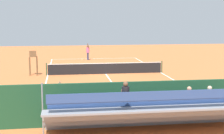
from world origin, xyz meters
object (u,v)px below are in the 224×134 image
tennis_net (106,68)px  bleacher_stand (148,112)px  tennis_ball_near (68,63)px  courtside_bench (190,105)px  line_judge (60,101)px  equipment_bag (159,115)px  tennis_racket (82,59)px  umpire_chair (33,60)px  tennis_player (88,51)px

tennis_net → bleacher_stand: bearing=89.7°
bleacher_stand → tennis_ball_near: bearing=-82.3°
courtside_bench → tennis_ball_near: (5.80, -20.50, -0.53)m
courtside_bench → line_judge: bearing=-0.5°
equipment_bag → tennis_racket: bearing=-84.1°
courtside_bench → tennis_net: bearing=-78.7°
tennis_racket → tennis_ball_near: size_ratio=8.88×
tennis_net → tennis_racket: 10.44m
umpire_chair → line_judge: umpire_chair is taller
courtside_bench → tennis_racket: bearing=-80.1°
equipment_bag → tennis_ball_near: 21.03m
tennis_player → tennis_ball_near: (2.30, 2.74, -0.98)m
bleacher_stand → equipment_bag: 2.33m
tennis_racket → line_judge: size_ratio=0.30×
tennis_ball_near → line_judge: (0.69, 20.44, 0.98)m
line_judge → tennis_player: bearing=-97.4°
tennis_net → line_judge: bearing=73.8°
courtside_bench → tennis_ball_near: courtside_bench is taller
tennis_net → line_judge: size_ratio=5.35×
tennis_net → courtside_bench: size_ratio=5.72×
equipment_bag → tennis_racket: size_ratio=1.54×
equipment_bag → umpire_chair: bearing=-62.0°
tennis_player → bleacher_stand: bearing=91.7°
umpire_chair → tennis_racket: bearing=-114.8°
bleacher_stand → equipment_bag: bearing=-118.6°
umpire_chair → tennis_ball_near: bearing=-113.3°
umpire_chair → tennis_ball_near: umpire_chair is taller
courtside_bench → tennis_racket: courtside_bench is taller
courtside_bench → tennis_racket: (4.13, -23.60, -0.54)m
umpire_chair → tennis_ball_near: 7.86m
bleacher_stand → tennis_ball_near: size_ratio=137.27×
line_judge → courtside_bench: bearing=179.5°
tennis_net → tennis_player: 10.02m
tennis_net → tennis_racket: bearing=-81.9°
tennis_net → tennis_racket: size_ratio=17.57×
bleacher_stand → equipment_bag: size_ratio=10.07×
tennis_net → courtside_bench: (-2.66, 13.27, 0.06)m
tennis_racket → tennis_ball_near: 3.52m
equipment_bag → bleacher_stand: bearing=61.4°
bleacher_stand → tennis_racket: bearing=-86.9°
umpire_chair → tennis_racket: (-4.73, -10.22, -1.30)m
bleacher_stand → tennis_racket: bleacher_stand is taller
tennis_racket → tennis_player: bearing=150.7°
tennis_racket → line_judge: bearing=84.3°
courtside_bench → tennis_player: 23.51m
equipment_bag → tennis_ball_near: size_ratio=13.64×
tennis_net → bleacher_stand: (0.07, 15.34, 0.42)m
umpire_chair → tennis_player: umpire_chair is taller
tennis_net → bleacher_stand: size_ratio=1.14×
tennis_net → bleacher_stand: bleacher_stand is taller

